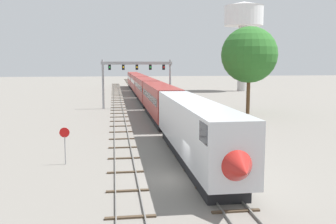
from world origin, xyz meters
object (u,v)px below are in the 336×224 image
object	(u,v)px
stop_sign	(65,141)
water_tower	(244,20)
passenger_train	(146,89)
trackside_tree_left	(249,55)
signal_gantry	(137,73)

from	to	relation	value
stop_sign	water_tower	bearing A→B (deg)	61.51
passenger_train	stop_sign	world-z (taller)	passenger_train
water_tower	trackside_tree_left	xyz separation A→B (m)	(-15.19, -46.35, -10.41)
passenger_train	signal_gantry	xyz separation A→B (m)	(-2.25, -9.15, 3.51)
water_tower	trackside_tree_left	world-z (taller)	water_tower
signal_gantry	trackside_tree_left	size ratio (longest dim) A/B	0.91
passenger_train	stop_sign	distance (m)	45.87
signal_gantry	trackside_tree_left	xyz separation A→B (m)	(16.39, -9.51, 2.86)
water_tower	stop_sign	size ratio (longest dim) A/B	8.45
stop_sign	signal_gantry	bearing A→B (deg)	77.72
passenger_train	stop_sign	xyz separation A→B (m)	(-10.00, -44.77, -0.74)
passenger_train	water_tower	distance (m)	43.69
water_tower	trackside_tree_left	bearing A→B (deg)	-108.14
signal_gantry	stop_sign	xyz separation A→B (m)	(-7.75, -35.61, -4.25)
water_tower	trackside_tree_left	distance (m)	49.87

